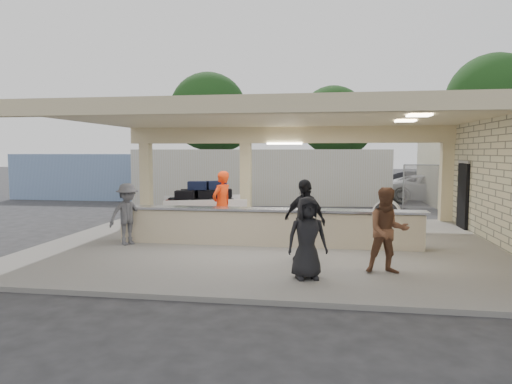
% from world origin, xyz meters
% --- Properties ---
extents(ground, '(120.00, 120.00, 0.00)m').
position_xyz_m(ground, '(0.00, 0.00, 0.00)').
color(ground, '#252527').
rests_on(ground, ground).
extents(pavilion, '(12.01, 10.00, 3.55)m').
position_xyz_m(pavilion, '(0.21, 0.66, 1.35)').
color(pavilion, slate).
rests_on(pavilion, ground).
extents(baggage_counter, '(8.20, 0.58, 0.98)m').
position_xyz_m(baggage_counter, '(0.00, -0.50, 0.59)').
color(baggage_counter, '#C2B091').
rests_on(baggage_counter, pavilion).
extents(luggage_cart, '(2.98, 2.36, 1.52)m').
position_xyz_m(luggage_cart, '(-2.46, 1.99, 0.92)').
color(luggage_cart, silver).
rests_on(luggage_cart, pavilion).
extents(drum_fan, '(0.91, 0.52, 0.96)m').
position_xyz_m(drum_fan, '(3.46, 2.47, 0.62)').
color(drum_fan, silver).
rests_on(drum_fan, pavilion).
extents(baggage_handler, '(0.68, 0.80, 1.93)m').
position_xyz_m(baggage_handler, '(-1.40, 0.30, 1.06)').
color(baggage_handler, '#FF390D').
rests_on(baggage_handler, pavilion).
extents(passenger_a, '(0.89, 0.47, 1.76)m').
position_xyz_m(passenger_a, '(2.79, -2.94, 0.98)').
color(passenger_a, brown).
rests_on(passenger_a, pavilion).
extents(passenger_b, '(1.13, 0.94, 1.86)m').
position_xyz_m(passenger_b, '(1.07, -2.14, 1.03)').
color(passenger_b, black).
rests_on(passenger_b, pavilion).
extents(passenger_c, '(0.95, 1.06, 1.64)m').
position_xyz_m(passenger_c, '(-3.67, -1.01, 0.92)').
color(passenger_c, '#4C4C51').
rests_on(passenger_c, pavilion).
extents(passenger_d, '(0.85, 0.54, 1.61)m').
position_xyz_m(passenger_d, '(1.20, -3.58, 0.90)').
color(passenger_d, black).
rests_on(passenger_d, pavilion).
extents(car_white_a, '(4.92, 2.44, 1.39)m').
position_xyz_m(car_white_a, '(7.02, 12.40, 0.69)').
color(car_white_a, silver).
rests_on(car_white_a, ground).
extents(car_dark, '(4.70, 3.41, 1.49)m').
position_xyz_m(car_dark, '(7.00, 14.68, 0.74)').
color(car_dark, black).
rests_on(car_dark, ground).
extents(container_white, '(12.62, 3.71, 2.69)m').
position_xyz_m(container_white, '(-1.69, 10.20, 1.35)').
color(container_white, beige).
rests_on(container_white, ground).
extents(container_blue, '(9.48, 2.29, 2.46)m').
position_xyz_m(container_blue, '(-10.75, 11.08, 1.23)').
color(container_blue, '#7691BD').
rests_on(container_blue, ground).
extents(tree_left, '(6.60, 6.30, 9.00)m').
position_xyz_m(tree_left, '(-7.68, 24.16, 5.59)').
color(tree_left, '#382619').
rests_on(tree_left, ground).
extents(tree_mid, '(6.00, 5.60, 8.00)m').
position_xyz_m(tree_mid, '(2.32, 26.16, 4.96)').
color(tree_mid, '#382619').
rests_on(tree_mid, ground).
extents(tree_right, '(7.20, 7.00, 10.00)m').
position_xyz_m(tree_right, '(14.32, 25.16, 6.21)').
color(tree_right, '#382619').
rests_on(tree_right, ground).
extents(adjacent_building, '(6.00, 8.00, 3.20)m').
position_xyz_m(adjacent_building, '(9.50, 10.00, 1.60)').
color(adjacent_building, beige).
rests_on(adjacent_building, ground).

